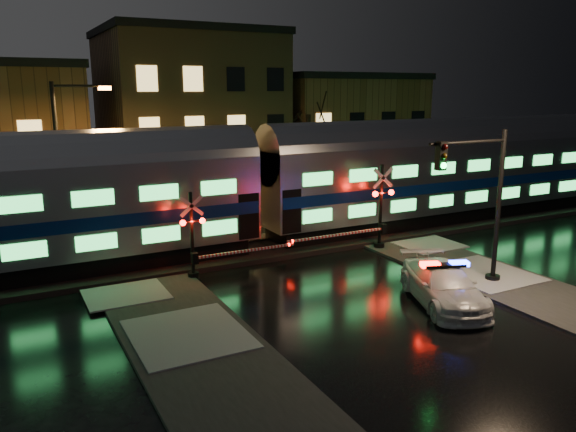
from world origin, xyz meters
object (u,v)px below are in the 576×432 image
(crossing_signal_right, at_px, (376,216))
(traffic_light, at_px, (482,206))
(streetlight, at_px, (64,156))
(police_car, at_px, (443,285))
(crossing_signal_left, at_px, (202,243))

(crossing_signal_right, xyz_separation_m, traffic_light, (0.53, -6.10, 1.57))
(crossing_signal_right, relative_size, streetlight, 0.74)
(police_car, distance_m, crossing_signal_left, 9.77)
(crossing_signal_left, relative_size, traffic_light, 0.83)
(traffic_light, height_order, streetlight, streetlight)
(crossing_signal_left, xyz_separation_m, streetlight, (-4.32, 6.70, 3.15))
(police_car, distance_m, streetlight, 18.05)
(traffic_light, relative_size, streetlight, 0.77)
(police_car, height_order, traffic_light, traffic_light)
(traffic_light, bearing_deg, crossing_signal_right, 85.19)
(crossing_signal_left, distance_m, traffic_light, 11.33)
(streetlight, bearing_deg, crossing_signal_left, -57.21)
(police_car, height_order, streetlight, streetlight)
(crossing_signal_right, xyz_separation_m, crossing_signal_left, (-8.86, -0.01, -0.23))
(crossing_signal_right, bearing_deg, police_car, -106.05)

